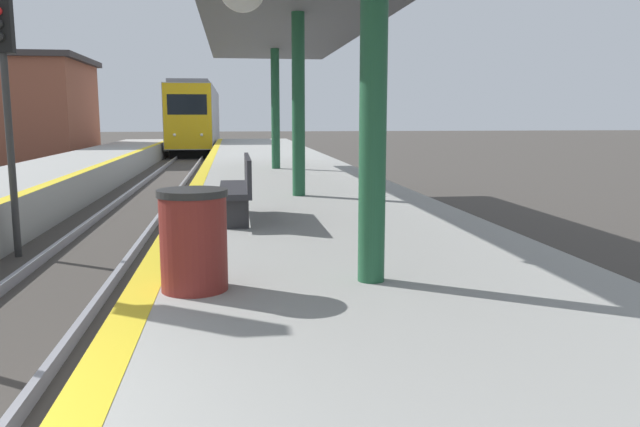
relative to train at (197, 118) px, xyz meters
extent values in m
cube|color=black|center=(0.00, 0.07, -2.02)|extent=(2.31, 17.36, 0.55)
cube|color=#99999E|center=(0.00, 0.07, 0.12)|extent=(2.72, 19.29, 3.73)
cube|color=gold|center=(0.00, -9.49, 0.12)|extent=(2.67, 0.16, 3.65)
cube|color=black|center=(0.00, -9.55, 0.77)|extent=(2.18, 0.06, 1.12)
cube|color=slate|center=(0.00, 0.07, 2.10)|extent=(2.31, 18.32, 0.24)
sphere|color=white|center=(-0.75, -9.55, -0.91)|extent=(0.18, 0.18, 0.18)
sphere|color=white|center=(0.75, -9.55, -0.91)|extent=(0.18, 0.18, 0.18)
cylinder|color=#2D2D2D|center=(-1.27, -34.12, -0.57)|extent=(0.12, 0.12, 3.45)
cube|color=black|center=(-1.27, -34.12, 1.60)|extent=(0.36, 0.20, 0.90)
cylinder|color=#1E5133|center=(3.69, -39.90, 0.31)|extent=(0.24, 0.24, 3.37)
cylinder|color=#1E5133|center=(3.69, -33.61, 0.31)|extent=(0.24, 0.24, 3.37)
cylinder|color=#1E5133|center=(3.69, -27.33, 0.31)|extent=(0.24, 0.24, 3.37)
cube|color=#515156|center=(3.69, -33.61, 2.10)|extent=(3.59, 18.85, 0.20)
cylinder|color=maroon|center=(2.11, -39.98, -0.97)|extent=(0.57, 0.57, 0.82)
cylinder|color=#262626|center=(2.11, -39.98, -0.53)|extent=(0.60, 0.60, 0.06)
cube|color=#28282D|center=(2.48, -36.25, -0.94)|extent=(0.44, 1.92, 0.08)
cube|color=#28282D|center=(2.67, -36.25, -0.68)|extent=(0.06, 1.92, 0.44)
cube|color=#262628|center=(2.48, -37.01, -1.18)|extent=(0.35, 0.08, 0.40)
cube|color=#262628|center=(2.48, -35.48, -1.18)|extent=(0.35, 0.08, 0.40)
camera|label=1|loc=(2.46, -45.33, 0.11)|focal=35.00mm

